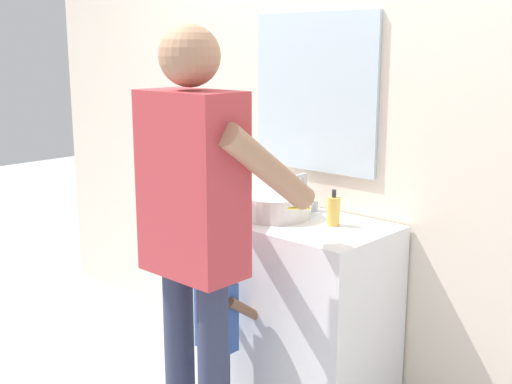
{
  "coord_description": "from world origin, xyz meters",
  "views": [
    {
      "loc": [
        2.0,
        -2.01,
        1.7
      ],
      "look_at": [
        0.0,
        0.15,
        1.04
      ],
      "focal_mm": 46.48,
      "sensor_mm": 36.0,
      "label": 1
    }
  ],
  "objects_px": {
    "toothbrush_cup": "(224,191)",
    "adult_parent": "(196,211)",
    "child_toddler": "(218,325)",
    "soap_bottle": "(334,211)"
  },
  "relations": [
    {
      "from": "toothbrush_cup",
      "to": "adult_parent",
      "type": "xyz_separation_m",
      "value": [
        0.55,
        -0.7,
        0.11
      ]
    },
    {
      "from": "soap_bottle",
      "to": "adult_parent",
      "type": "relative_size",
      "value": 0.09
    },
    {
      "from": "toothbrush_cup",
      "to": "soap_bottle",
      "type": "relative_size",
      "value": 1.25
    },
    {
      "from": "toothbrush_cup",
      "to": "adult_parent",
      "type": "height_order",
      "value": "adult_parent"
    },
    {
      "from": "child_toddler",
      "to": "adult_parent",
      "type": "xyz_separation_m",
      "value": [
        0.14,
        -0.24,
        0.59
      ]
    },
    {
      "from": "toothbrush_cup",
      "to": "soap_bottle",
      "type": "xyz_separation_m",
      "value": [
        0.7,
        -0.0,
        0.01
      ]
    },
    {
      "from": "adult_parent",
      "to": "child_toddler",
      "type": "bearing_deg",
      "value": 120.26
    },
    {
      "from": "soap_bottle",
      "to": "child_toddler",
      "type": "xyz_separation_m",
      "value": [
        -0.29,
        -0.45,
        -0.49
      ]
    },
    {
      "from": "soap_bottle",
      "to": "child_toddler",
      "type": "bearing_deg",
      "value": -122.82
    },
    {
      "from": "soap_bottle",
      "to": "child_toddler",
      "type": "distance_m",
      "value": 0.73
    }
  ]
}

